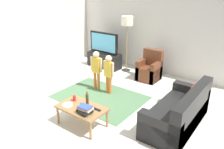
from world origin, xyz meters
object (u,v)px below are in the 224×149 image
Objects in this scene: tv_remote at (97,109)px; coffee_table at (82,109)px; armchair at (150,70)px; child_center at (109,71)px; book_stack at (85,110)px; child_near_tv at (96,67)px; couch at (180,114)px; tv at (104,43)px; bottle at (87,100)px; soda_can at (74,98)px; plate at (67,105)px; floor_lamp at (127,24)px; tv_stand at (104,60)px.

coffee_table is at bearing -162.27° from tv_remote.
armchair is 1.56m from child_center.
coffee_table is 0.28m from book_stack.
child_center is at bearing -2.36° from child_near_tv.
armchair reaches higher than couch.
couch is at bearing -28.06° from tv.
bottle is 1.82× the size of tv_remote.
plate is (0.02, -0.22, -0.05)m from soda_can.
child_center is 1.60m from tv_remote.
child_center is 6.14× the size of tv_remote.
plate is at bearing 179.38° from book_stack.
couch is 2.55m from child_near_tv.
tv is at bearing 117.57° from soda_can.
armchair is at bearing 90.48° from coffee_table.
bottle is at bearing 67.38° from coffee_table.
book_stack is (-1.40, -1.28, 0.21)m from couch.
child_near_tv is (0.92, -1.47, -0.21)m from tv.
child_near_tv is 1.02× the size of child_center.
floor_lamp is 8.09× the size of plate.
floor_lamp is (0.80, 0.17, 0.70)m from tv.
tv is at bearing -90.00° from tv_stand.
tv_remote is at bearing 17.35° from coffee_table.
coffee_table is 4.55× the size of plate.
couch is 2.29m from plate.
soda_can is (1.50, -2.87, -0.37)m from tv.
armchair reaches higher than bottle.
soda_can is (0.58, -1.40, -0.16)m from child_near_tv.
coffee_table is (0.45, -1.49, -0.26)m from child_center.
tv_remote is 0.62m from soda_can.
child_center is at bearing -71.87° from floor_lamp.
child_near_tv is 4.85× the size of plate.
couch is at bearing 42.30° from book_stack.
floor_lamp is 1.67× the size of child_near_tv.
bottle is 1.40× the size of plate.
couch reaches higher than bottle.
book_stack reaches higher than tv_stand.
couch is at bearing 28.75° from soda_can.
bottle is 0.43m from plate.
tv_remote is at bearing -4.24° from bottle.
couch is at bearing 35.46° from coffee_table.
soda_can is (0.15, -1.39, -0.15)m from child_center.
child_near_tv is (-0.85, -1.45, 0.34)m from armchair.
child_near_tv is 3.46× the size of bottle.
floor_lamp is (-2.61, 1.99, 1.25)m from couch.
plate is (-0.60, -0.22, -0.00)m from tv_remote.
child_near_tv is 1.97m from book_stack.
soda_can is at bearing -95.51° from armchair.
armchair reaches higher than plate.
tv_remote reaches higher than coffee_table.
armchair is at bearing -0.60° from tv.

